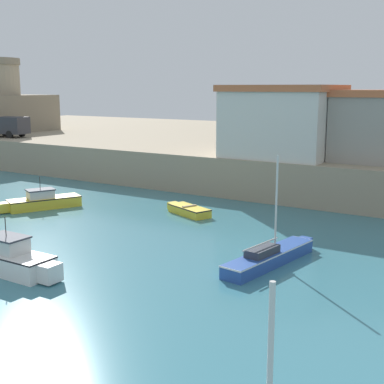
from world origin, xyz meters
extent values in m
cube|color=gray|center=(0.00, 45.06, 1.54)|extent=(120.00, 40.00, 3.08)
cube|color=white|center=(-3.77, 5.15, 0.47)|extent=(5.34, 1.63, 0.95)
cube|color=white|center=(-0.74, 5.16, 0.47)|extent=(0.73, 0.89, 0.81)
cube|color=black|center=(-3.77, 5.15, 0.91)|extent=(5.39, 1.65, 0.07)
cube|color=silver|center=(-3.50, 5.15, 1.29)|extent=(1.87, 1.22, 0.69)
cube|color=#2D333D|center=(-3.50, 5.15, 1.68)|extent=(2.03, 1.30, 0.08)
cylinder|color=black|center=(-3.50, 5.15, 2.17)|extent=(0.04, 0.04, 0.90)
cube|color=yellow|center=(-2.49, 19.16, 0.28)|extent=(3.52, 2.40, 0.56)
cube|color=yellow|center=(-4.27, 19.88, 0.28)|extent=(0.78, 0.85, 0.48)
cube|color=black|center=(-2.49, 19.16, 0.52)|extent=(3.56, 2.42, 0.07)
cube|color=#997F5B|center=(-2.49, 19.16, 0.60)|extent=(0.59, 1.07, 0.08)
cube|color=#284C9E|center=(6.32, 12.57, 0.33)|extent=(2.08, 6.48, 0.66)
cube|color=#284C9E|center=(6.82, 15.99, 0.33)|extent=(0.71, 0.61, 0.56)
cube|color=white|center=(6.32, 12.57, 0.62)|extent=(2.10, 6.55, 0.07)
cylinder|color=silver|center=(6.39, 13.04, 2.96)|extent=(0.10, 0.10, 4.62)
cylinder|color=silver|center=(6.21, 11.78, 1.21)|extent=(0.49, 2.85, 0.08)
cube|color=#333842|center=(6.23, 11.94, 0.84)|extent=(1.09, 2.01, 0.36)
cube|color=yellow|center=(-12.24, 15.35, 0.38)|extent=(3.58, 5.11, 0.75)
cube|color=yellow|center=(-13.50, 12.83, 0.38)|extent=(1.06, 0.99, 0.64)
cube|color=black|center=(-12.24, 15.35, 0.71)|extent=(3.61, 5.16, 0.07)
cube|color=silver|center=(-12.35, 15.13, 1.03)|extent=(1.80, 2.06, 0.56)
cube|color=#2D333D|center=(-12.35, 15.13, 1.36)|extent=(1.93, 2.23, 0.08)
cylinder|color=black|center=(-12.35, 15.13, 1.85)|extent=(0.04, 0.04, 0.90)
cube|color=silver|center=(0.00, 28.63, 5.59)|extent=(7.96, 6.66, 5.01)
cube|color=#C1663D|center=(0.00, 28.63, 8.35)|extent=(8.36, 6.99, 0.50)
cube|color=#333338|center=(-31.11, 28.34, 4.38)|extent=(3.50, 2.59, 1.80)
cylinder|color=black|center=(-33.19, 28.96, 3.48)|extent=(0.83, 0.41, 0.80)
cylinder|color=black|center=(-30.56, 27.47, 3.48)|extent=(0.83, 0.41, 0.80)
cylinder|color=black|center=(-30.87, 29.34, 3.48)|extent=(0.83, 0.41, 0.80)
camera|label=1|loc=(16.37, -10.26, 8.42)|focal=50.00mm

